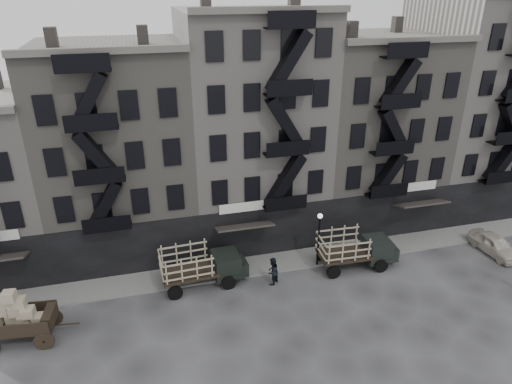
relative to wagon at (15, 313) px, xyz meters
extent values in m
plane|color=#38383A|center=(16.17, 0.01, -1.92)|extent=(140.00, 140.00, 0.00)
cube|color=slate|center=(16.17, 3.76, -1.84)|extent=(55.00, 2.50, 0.15)
cube|color=slate|center=(6.17, 10.01, 5.58)|extent=(10.00, 10.00, 15.00)
cube|color=black|center=(6.17, 5.06, 0.08)|extent=(10.00, 0.35, 4.00)
cube|color=#595651|center=(6.17, 4.86, 13.28)|extent=(10.00, 0.50, 0.40)
cube|color=#4C4744|center=(3.17, 10.01, 13.68)|extent=(0.70, 0.70, 1.20)
cube|color=#4C4744|center=(8.67, 10.01, 13.68)|extent=(0.70, 0.70, 1.20)
cube|color=#9E9891|center=(16.17, 10.01, 6.58)|extent=(10.00, 10.00, 17.00)
cube|color=black|center=(16.17, 5.06, 0.08)|extent=(10.00, 0.35, 4.00)
cube|color=#595651|center=(16.17, 4.86, 15.28)|extent=(10.00, 0.50, 0.40)
cube|color=#4C4744|center=(13.17, 10.01, 15.68)|extent=(0.70, 0.70, 1.20)
cube|color=slate|center=(26.17, 10.01, 5.58)|extent=(10.00, 10.00, 15.00)
cube|color=black|center=(26.17, 5.06, 0.08)|extent=(10.00, 0.35, 4.00)
cube|color=#595651|center=(26.17, 4.86, 13.28)|extent=(10.00, 0.50, 0.40)
cube|color=#4C4744|center=(23.17, 10.01, 13.68)|extent=(0.70, 0.70, 1.20)
cube|color=#4C4744|center=(28.67, 10.01, 13.68)|extent=(0.70, 0.70, 1.20)
cube|color=#9E9891|center=(36.17, 10.01, 7.08)|extent=(10.00, 10.00, 18.00)
cube|color=black|center=(36.17, 5.06, 0.08)|extent=(10.00, 0.35, 4.00)
cylinder|color=black|center=(19.17, 2.61, 0.08)|extent=(0.14, 0.14, 4.00)
sphere|color=silver|center=(19.17, 2.61, 2.18)|extent=(0.36, 0.36, 0.36)
cube|color=black|center=(0.11, 0.01, -0.90)|extent=(3.86, 2.33, 0.20)
cylinder|color=black|center=(-1.19, 1.18, -1.36)|extent=(1.12, 0.23, 1.12)
cylinder|color=black|center=(1.42, -1.16, -1.36)|extent=(1.12, 0.23, 1.12)
cylinder|color=black|center=(1.64, 0.86, -1.36)|extent=(1.12, 0.23, 1.12)
cube|color=black|center=(1.73, -0.17, -0.49)|extent=(0.69, 1.68, 0.81)
cube|color=black|center=(10.04, 2.58, -0.78)|extent=(3.79, 2.36, 0.19)
cube|color=black|center=(12.53, 2.71, -0.67)|extent=(1.84, 2.04, 1.62)
cube|color=black|center=(13.50, 2.76, -1.00)|extent=(0.95, 1.67, 0.97)
cylinder|color=black|center=(12.48, 1.62, -1.43)|extent=(0.99, 0.29, 0.97)
cylinder|color=black|center=(12.36, 3.79, -1.43)|extent=(0.99, 0.29, 0.97)
cylinder|color=black|center=(8.91, 1.43, -1.43)|extent=(0.99, 0.29, 0.97)
cylinder|color=black|center=(8.79, 3.59, -1.43)|extent=(0.99, 0.29, 0.97)
cube|color=black|center=(20.95, 1.97, -0.79)|extent=(3.74, 2.31, 0.19)
cube|color=black|center=(23.42, 1.86, -0.68)|extent=(1.80, 2.01, 1.61)
cube|color=black|center=(24.38, 1.82, -1.01)|extent=(0.93, 1.65, 0.97)
cylinder|color=black|center=(23.26, 0.79, -1.44)|extent=(0.97, 0.28, 0.97)
cylinder|color=black|center=(23.36, 2.93, -1.44)|extent=(0.97, 0.28, 0.97)
cylinder|color=black|center=(19.73, 0.95, -1.44)|extent=(0.97, 0.28, 0.97)
cylinder|color=black|center=(19.82, 3.09, -1.44)|extent=(0.97, 0.28, 0.97)
imported|color=beige|center=(32.77, 0.85, -1.20)|extent=(2.04, 4.36, 1.44)
imported|color=black|center=(15.44, 1.43, -0.92)|extent=(1.23, 1.21, 2.01)
camera|label=1|loc=(7.82, -23.00, 16.84)|focal=32.00mm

